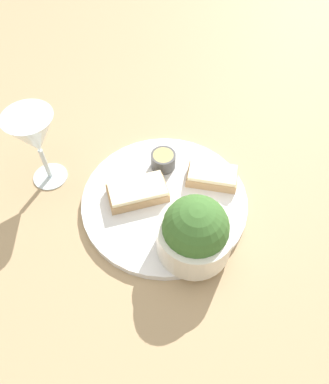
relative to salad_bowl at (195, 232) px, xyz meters
The scene contains 7 objects.
ground_plane 0.12m from the salad_bowl, 74.85° to the right, with size 4.00×4.00×0.00m, color tan.
dinner_plate 0.11m from the salad_bowl, 74.85° to the right, with size 0.28×0.28×0.01m.
salad_bowl is the anchor object (origin of this frame).
sauce_ramekin 0.17m from the salad_bowl, 85.27° to the right, with size 0.04×0.04×0.03m.
cheese_toast_near 0.14m from the salad_bowl, 57.97° to the right, with size 0.10×0.06×0.03m.
cheese_toast_far 0.14m from the salad_bowl, 117.69° to the right, with size 0.10×0.07×0.03m.
wine_glass 0.30m from the salad_bowl, 41.76° to the right, with size 0.08×0.08×0.15m.
Camera 1 is at (0.07, 0.35, 0.54)m, focal length 35.00 mm.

